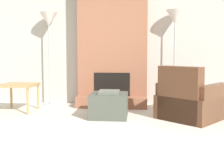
# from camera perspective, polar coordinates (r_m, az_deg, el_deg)

# --- Properties ---
(ground_plane) EXTENTS (24.00, 24.00, 0.00)m
(ground_plane) POSITION_cam_1_polar(r_m,az_deg,el_deg) (3.48, -3.64, -13.84)
(ground_plane) COLOR beige
(wall_back) EXTENTS (7.62, 0.06, 2.60)m
(wall_back) POSITION_cam_1_polar(r_m,az_deg,el_deg) (5.99, 0.32, 6.48)
(wall_back) COLOR #BCB7AD
(wall_back) RESTS_ON ground_plane
(fireplace) EXTENTS (1.40, 0.61, 2.60)m
(fireplace) POSITION_cam_1_polar(r_m,az_deg,el_deg) (5.77, 0.13, 5.76)
(fireplace) COLOR #935B42
(fireplace) RESTS_ON ground_plane
(ottoman) EXTENTS (0.62, 0.63, 0.45)m
(ottoman) POSITION_cam_1_polar(r_m,az_deg,el_deg) (4.78, -0.60, -6.16)
(ottoman) COLOR #474C42
(ottoman) RESTS_ON ground_plane
(armchair) EXTENTS (1.31, 1.33, 0.88)m
(armchair) POSITION_cam_1_polar(r_m,az_deg,el_deg) (4.83, 15.61, -5.49)
(armchair) COLOR brown
(armchair) RESTS_ON ground_plane
(side_table) EXTENTS (0.63, 0.60, 0.51)m
(side_table) POSITION_cam_1_polar(r_m,az_deg,el_deg) (5.49, -18.41, -2.54)
(side_table) COLOR tan
(side_table) RESTS_ON ground_plane
(floor_lamp_left) EXTENTS (0.35, 0.35, 1.91)m
(floor_lamp_left) POSITION_cam_1_polar(r_m,az_deg,el_deg) (6.00, -12.74, 10.01)
(floor_lamp_left) COLOR #ADADB2
(floor_lamp_left) RESTS_ON ground_plane
(floor_lamp_right) EXTENTS (0.35, 0.35, 1.93)m
(floor_lamp_right) POSITION_cam_1_polar(r_m,az_deg,el_deg) (5.76, 12.70, 10.40)
(floor_lamp_right) COLOR #ADADB2
(floor_lamp_right) RESTS_ON ground_plane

